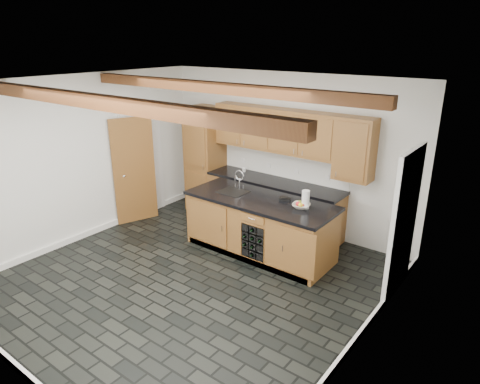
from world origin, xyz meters
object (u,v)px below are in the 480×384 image
(island, at_px, (260,226))
(kitchen_scale, at_px, (285,199))
(fruit_bowl, at_px, (301,206))
(paper_towel, at_px, (306,199))

(island, relative_size, kitchen_scale, 12.66)
(fruit_bowl, bearing_deg, island, -173.63)
(kitchen_scale, bearing_deg, paper_towel, -35.16)
(fruit_bowl, bearing_deg, paper_towel, 27.14)
(kitchen_scale, xyz_separation_m, fruit_bowl, (0.37, -0.14, 0.01))
(island, height_order, paper_towel, paper_towel)
(paper_towel, bearing_deg, island, -172.03)
(fruit_bowl, bearing_deg, kitchen_scale, 159.70)
(paper_towel, bearing_deg, kitchen_scale, 165.48)
(island, bearing_deg, paper_towel, 7.97)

